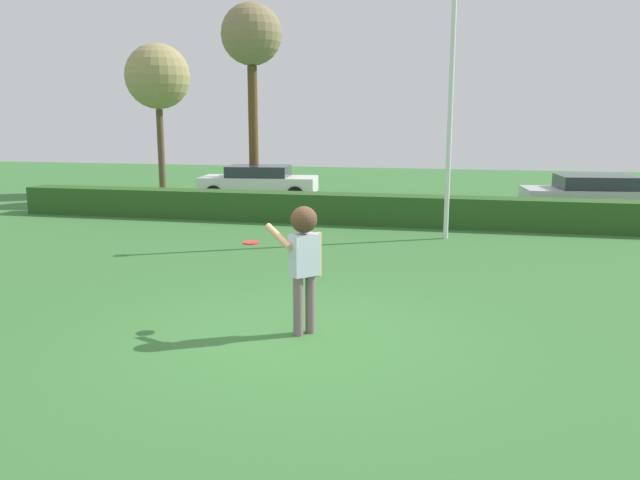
# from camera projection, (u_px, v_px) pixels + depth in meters

# --- Properties ---
(ground_plane) EXTENTS (60.00, 60.00, 0.00)m
(ground_plane) POSITION_uv_depth(u_px,v_px,m) (295.00, 338.00, 8.71)
(ground_plane) COLOR #387034
(person) EXTENTS (0.83, 0.49, 1.80)m
(person) POSITION_uv_depth(u_px,v_px,m) (304.00, 252.00, 8.65)
(person) COLOR slate
(person) RESTS_ON ground
(frisbee) EXTENTS (0.24, 0.24, 0.02)m
(frisbee) POSITION_uv_depth(u_px,v_px,m) (251.00, 243.00, 9.05)
(frisbee) COLOR red
(lamppost) EXTENTS (0.24, 0.24, 6.35)m
(lamppost) POSITION_uv_depth(u_px,v_px,m) (451.00, 96.00, 15.19)
(lamppost) COLOR silver
(lamppost) RESTS_ON ground
(hedge_row) EXTENTS (22.25, 0.90, 0.83)m
(hedge_row) POSITION_uv_depth(u_px,v_px,m) (382.00, 210.00, 17.88)
(hedge_row) COLOR #2A541F
(hedge_row) RESTS_ON ground
(parked_car_white) EXTENTS (4.36, 2.17, 1.25)m
(parked_car_white) POSITION_uv_depth(u_px,v_px,m) (259.00, 181.00, 23.21)
(parked_car_white) COLOR white
(parked_car_white) RESTS_ON ground
(parked_car_silver) EXTENTS (4.36, 2.19, 1.25)m
(parked_car_silver) POSITION_uv_depth(u_px,v_px,m) (595.00, 194.00, 19.30)
(parked_car_silver) COLOR #B7B7BC
(parked_car_silver) RESTS_ON ground
(bare_elm_tree) EXTENTS (2.19, 2.19, 6.99)m
(bare_elm_tree) POSITION_uv_depth(u_px,v_px,m) (252.00, 39.00, 22.58)
(bare_elm_tree) COLOR brown
(bare_elm_tree) RESTS_ON ground
(birch_tree) EXTENTS (2.51, 2.51, 5.80)m
(birch_tree) POSITION_uv_depth(u_px,v_px,m) (158.00, 77.00, 24.56)
(birch_tree) COLOR brown
(birch_tree) RESTS_ON ground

